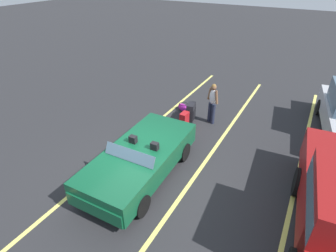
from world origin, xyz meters
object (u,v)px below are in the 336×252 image
suitcase_medium_bright (184,120)px  duffel_bag (183,107)px  traveler_person (212,101)px  convertible_car (137,163)px  suitcase_large_black (191,112)px

suitcase_medium_bright → duffel_bag: suitcase_medium_bright is taller
traveler_person → suitcase_medium_bright: bearing=-13.8°
convertible_car → duffel_bag: (-4.54, -0.78, -0.43)m
duffel_bag → traveler_person: bearing=76.8°
convertible_car → suitcase_medium_bright: 3.36m
convertible_car → suitcase_large_black: convertible_car is taller
convertible_car → suitcase_large_black: bearing=-179.8°
suitcase_medium_bright → traveler_person: 1.31m
suitcase_medium_bright → traveler_person: bearing=48.6°
suitcase_large_black → duffel_bag: (-0.59, -0.64, -0.21)m
convertible_car → suitcase_large_black: (-3.95, -0.14, -0.22)m
suitcase_large_black → traveler_person: size_ratio=0.45×
duffel_bag → traveler_person: traveler_person is taller
suitcase_medium_bright → traveler_person: traveler_person is taller
suitcase_large_black → duffel_bag: bearing=124.6°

